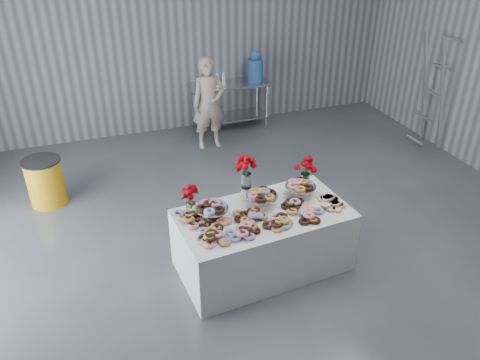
% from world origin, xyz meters
% --- Properties ---
extents(ground, '(9.00, 9.00, 0.00)m').
position_xyz_m(ground, '(0.00, 0.00, 0.00)').
color(ground, '#3C3E44').
rests_on(ground, ground).
extents(room_walls, '(8.04, 9.04, 4.02)m').
position_xyz_m(room_walls, '(-0.27, 0.07, 2.64)').
color(room_walls, gray).
rests_on(room_walls, ground).
extents(display_table, '(1.98, 1.16, 0.75)m').
position_xyz_m(display_table, '(-0.15, 0.19, 0.38)').
color(display_table, white).
rests_on(display_table, ground).
extents(prep_table, '(1.50, 0.60, 0.90)m').
position_xyz_m(prep_table, '(0.75, 4.10, 0.62)').
color(prep_table, silver).
rests_on(prep_table, ground).
extents(donut_mounds, '(1.87, 0.95, 0.09)m').
position_xyz_m(donut_mounds, '(-0.15, 0.14, 0.80)').
color(donut_mounds, '#C97E49').
rests_on(donut_mounds, display_table).
extents(cake_stand_left, '(0.36, 0.36, 0.17)m').
position_xyz_m(cake_stand_left, '(-0.71, 0.29, 0.89)').
color(cake_stand_left, silver).
rests_on(cake_stand_left, display_table).
extents(cake_stand_mid, '(0.36, 0.36, 0.17)m').
position_xyz_m(cake_stand_mid, '(-0.11, 0.34, 0.89)').
color(cake_stand_mid, silver).
rests_on(cake_stand_mid, display_table).
extents(cake_stand_right, '(0.36, 0.36, 0.17)m').
position_xyz_m(cake_stand_right, '(0.38, 0.38, 0.89)').
color(cake_stand_right, silver).
rests_on(cake_stand_right, display_table).
extents(danish_pile, '(0.48, 0.48, 0.11)m').
position_xyz_m(danish_pile, '(0.61, 0.10, 0.81)').
color(danish_pile, white).
rests_on(danish_pile, display_table).
extents(bouquet_left, '(0.26, 0.26, 0.42)m').
position_xyz_m(bouquet_left, '(-0.92, 0.37, 1.05)').
color(bouquet_left, white).
rests_on(bouquet_left, display_table).
extents(bouquet_right, '(0.26, 0.26, 0.42)m').
position_xyz_m(bouquet_right, '(0.52, 0.55, 1.05)').
color(bouquet_right, white).
rests_on(bouquet_right, display_table).
extents(bouquet_center, '(0.26, 0.26, 0.57)m').
position_xyz_m(bouquet_center, '(-0.23, 0.53, 1.13)').
color(bouquet_center, silver).
rests_on(bouquet_center, display_table).
extents(water_jug, '(0.28, 0.28, 0.55)m').
position_xyz_m(water_jug, '(1.25, 4.10, 1.15)').
color(water_jug, '#3C7ACD').
rests_on(water_jug, prep_table).
extents(drink_bottles, '(0.54, 0.08, 0.27)m').
position_xyz_m(drink_bottles, '(0.43, 4.00, 1.04)').
color(drink_bottles, '#268C33').
rests_on(drink_bottles, prep_table).
extents(person, '(0.57, 0.38, 1.57)m').
position_xyz_m(person, '(0.19, 3.51, 0.79)').
color(person, '#CC8C93').
rests_on(person, ground).
extents(trash_barrel, '(0.53, 0.53, 0.68)m').
position_xyz_m(trash_barrel, '(-2.51, 2.48, 0.34)').
color(trash_barrel, '#E9A613').
rests_on(trash_barrel, ground).
extents(stepladder, '(0.61, 0.49, 1.98)m').
position_xyz_m(stepladder, '(3.75, 2.28, 0.99)').
color(stepladder, silver).
rests_on(stepladder, ground).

